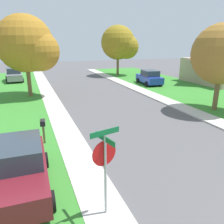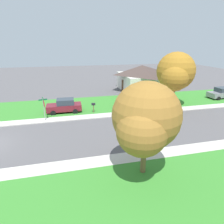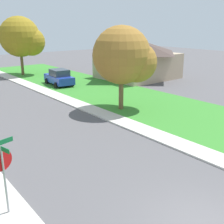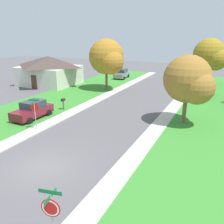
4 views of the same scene
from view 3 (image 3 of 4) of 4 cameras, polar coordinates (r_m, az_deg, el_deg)
name	(u,v)px [view 3 (image 3 of 4)]	position (r m, az deg, el deg)	size (l,w,h in m)	color
sidewalk_east	(101,113)	(21.01, -2.31, -0.20)	(1.40, 56.00, 0.10)	beige
lawn_east	(146,103)	(23.98, 6.78, 1.86)	(8.00, 56.00, 0.08)	#38842D
stop_sign_far_corner	(3,165)	(10.15, -21.10, -9.91)	(0.90, 0.90, 2.77)	#9E9EA3
car_blue_kerbside_mid	(59,77)	(31.24, -10.56, 6.83)	(2.35, 4.46, 1.76)	#1E389E
tree_sidewalk_far	(125,57)	(21.26, 2.71, 10.95)	(4.60, 4.28, 6.31)	brown
tree_corner_large	(23,38)	(38.39, -17.50, 13.96)	(5.37, 5.00, 7.36)	brown
house_right_setback	(138,59)	(35.03, 5.25, 10.62)	(9.20, 8.03, 4.60)	tan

